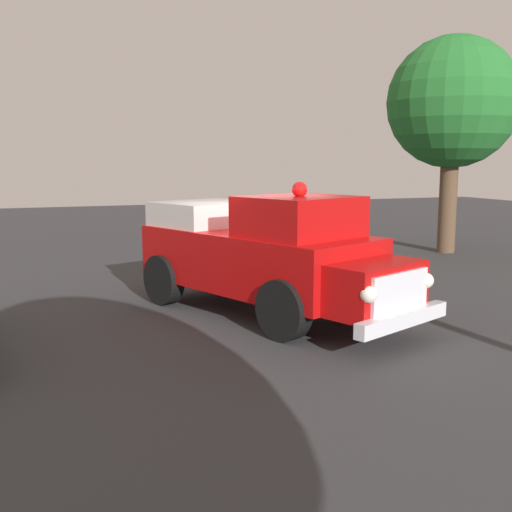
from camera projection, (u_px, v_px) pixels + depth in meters
The scene contains 5 objects.
ground_plane at pixel (254, 308), 12.20m from camera, with size 60.00×60.00×0.00m, color #333335.
vintage_fire_truck at pixel (264, 253), 11.61m from camera, with size 6.33×4.28×2.59m.
oak_tree_left at pixel (453, 104), 18.97m from camera, with size 4.12×4.12×6.85m.
traffic_cone at pixel (251, 264), 15.61m from camera, with size 0.40×0.40×0.64m.
background_fence at pixel (269, 217), 27.32m from camera, with size 8.97×0.12×0.90m.
Camera 1 is at (11.12, -4.17, 2.95)m, focal length 42.22 mm.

